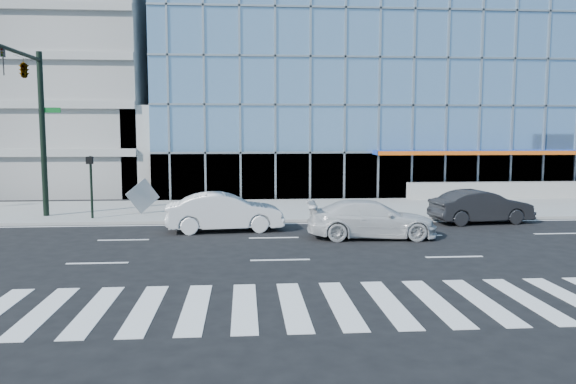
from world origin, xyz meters
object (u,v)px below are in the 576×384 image
white_sedan (225,212)px  tilted_panel (143,196)px  ped_signal_post (91,177)px  white_suv (371,219)px  dark_sedan (481,207)px  traffic_signal (30,91)px

white_sedan → tilted_panel: tilted_panel is taller
ped_signal_post → tilted_panel: 2.80m
ped_signal_post → white_sedan: size_ratio=0.60×
white_suv → white_sedan: (-6.00, 2.04, 0.07)m
dark_sedan → tilted_panel: 16.63m
white_suv → white_sedan: bearing=74.5°
ped_signal_post → dark_sedan: size_ratio=0.63×
ped_signal_post → dark_sedan: ped_signal_post is taller
ped_signal_post → white_sedan: ped_signal_post is taller
white_suv → ped_signal_post: bearing=70.7°
ped_signal_post → dark_sedan: (18.46, -1.94, -1.36)m
traffic_signal → ped_signal_post: bearing=8.5°
ped_signal_post → tilted_panel: (2.17, 1.40, -1.08)m
ped_signal_post → white_sedan: 7.30m
ped_signal_post → white_suv: 13.57m
tilted_panel → white_sedan: bearing=-79.7°
white_sedan → traffic_signal: bearing=67.1°
white_suv → tilted_panel: 12.22m
traffic_signal → dark_sedan: bearing=-4.3°
white_suv → tilted_panel: bearing=60.7°
traffic_signal → white_sedan: 10.79m
white_sedan → dark_sedan: size_ratio=1.06×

